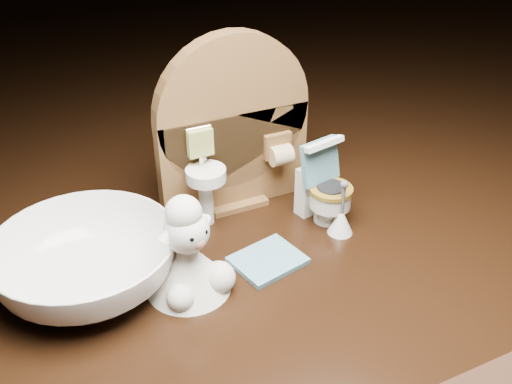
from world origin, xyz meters
TOP-DOWN VIEW (x-y plane):
  - backdrop_panel at (-0.00, 0.06)m, footprint 0.13×0.05m
  - toy_toilet at (0.06, 0.01)m, footprint 0.04×0.05m
  - bath_mat at (-0.01, -0.02)m, footprint 0.06×0.05m
  - toilet_brush at (0.06, -0.01)m, footprint 0.02×0.02m
  - plush_lamb at (-0.07, -0.02)m, footprint 0.06×0.06m
  - ceramic_bowl at (-0.14, 0.01)m, footprint 0.14×0.14m

SIDE VIEW (x-z plane):
  - bath_mat at x=-0.01m, z-range 0.00..0.00m
  - toilet_brush at x=0.06m, z-range -0.01..0.04m
  - ceramic_bowl at x=-0.14m, z-range 0.00..0.04m
  - toy_toilet at x=0.06m, z-range -0.01..0.06m
  - plush_lamb at x=-0.07m, z-range -0.01..0.07m
  - backdrop_panel at x=0.00m, z-range -0.01..0.14m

